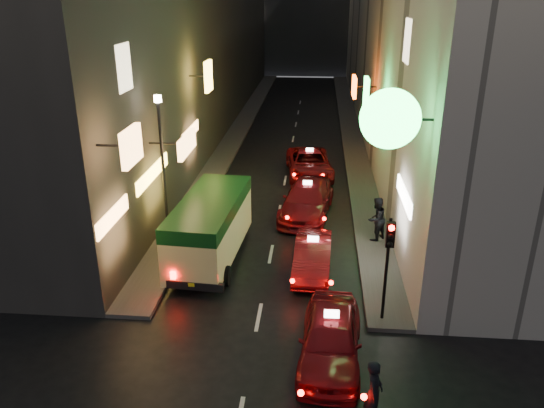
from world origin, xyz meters
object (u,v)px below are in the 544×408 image
(taxi_near, at_px, (331,335))
(lamp_post, at_px, (163,164))
(pedestrian_crossing, at_px, (374,388))
(traffic_light, at_px, (389,249))
(minibus, at_px, (210,222))

(taxi_near, xyz_separation_m, lamp_post, (-6.49, 6.46, 2.86))
(pedestrian_crossing, bearing_deg, lamp_post, 51.52)
(traffic_light, height_order, lamp_post, lamp_post)
(minibus, relative_size, taxi_near, 1.10)
(taxi_near, relative_size, traffic_light, 1.58)
(minibus, height_order, pedestrian_crossing, minibus)
(lamp_post, bearing_deg, traffic_light, -28.91)
(minibus, relative_size, traffic_light, 1.74)
(taxi_near, distance_m, traffic_light, 3.16)
(pedestrian_crossing, height_order, lamp_post, lamp_post)
(taxi_near, bearing_deg, pedestrian_crossing, -66.00)
(taxi_near, relative_size, lamp_post, 0.89)
(taxi_near, bearing_deg, minibus, 128.32)
(lamp_post, bearing_deg, pedestrian_crossing, -49.32)
(minibus, distance_m, pedestrian_crossing, 9.85)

